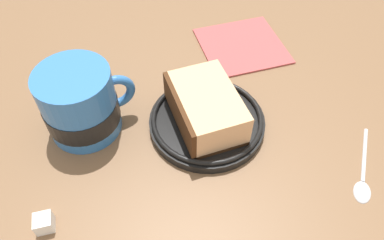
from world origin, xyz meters
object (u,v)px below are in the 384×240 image
Objects in this scene: folded_napkin at (242,45)px; cake_slice at (206,108)px; sugar_cube at (44,223)px; small_plate at (207,121)px; teaspoon at (364,179)px; tea_mug at (81,104)px.

cake_slice is at bearing -13.67° from folded_napkin.
folded_napkin is 38.71cm from sugar_cube.
small_plate is 20.12cm from teaspoon.
small_plate is 7.99× the size of sugar_cube.
cake_slice reaches higher than sugar_cube.
tea_mug is (2.12, -15.58, 3.45)cm from small_plate.
cake_slice reaches higher than folded_napkin.
teaspoon is (3.86, 34.79, -3.99)cm from tea_mug.
small_plate is 2.70cm from cake_slice.
tea_mug reaches higher than sugar_cube.
cake_slice is 1.04× the size of folded_napkin.
folded_napkin is (-19.12, 19.51, -4.05)cm from tea_mug.
teaspoon is (5.86, 19.44, -3.23)cm from cake_slice.
small_plate and sugar_cube have the same top height.
tea_mug is (2.00, -15.34, 0.76)cm from cake_slice.
tea_mug is at bearing 179.23° from sugar_cube.
sugar_cube is (33.32, -19.70, 0.65)cm from folded_napkin.
tea_mug is 5.87× the size of sugar_cube.
small_plate is 1.14× the size of cake_slice.
teaspoon is at bearing 33.62° from folded_napkin.
cake_slice is 20.56cm from teaspoon.
small_plate reaches higher than teaspoon.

